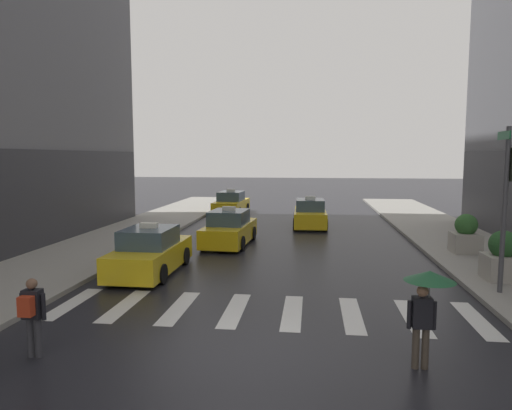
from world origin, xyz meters
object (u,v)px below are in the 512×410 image
traffic_light_pole (509,186)px  taxi_lead (150,253)px  taxi_fourth (231,204)px  pedestrian_with_backpack (32,312)px  taxi_second (229,229)px  taxi_third (310,214)px  pedestrian_with_umbrella (427,293)px  planter_near_corner (503,258)px  planter_mid_block (466,235)px

traffic_light_pole → taxi_lead: bearing=172.5°
taxi_fourth → pedestrian_with_backpack: size_ratio=2.80×
taxi_second → taxi_third: same height
taxi_second → pedestrian_with_umbrella: size_ratio=2.38×
taxi_second → pedestrian_with_backpack: (-1.80, -12.42, 0.25)m
traffic_light_pole → pedestrian_with_umbrella: 6.26m
traffic_light_pole → planter_near_corner: 2.85m
taxi_second → taxi_third: 7.06m
traffic_light_pole → pedestrian_with_umbrella: (-3.39, -4.97, -1.74)m
taxi_lead → pedestrian_with_umbrella: pedestrian_with_umbrella is taller
pedestrian_with_umbrella → pedestrian_with_backpack: pedestrian_with_umbrella is taller
taxi_third → taxi_fourth: size_ratio=0.99×
traffic_light_pole → taxi_fourth: size_ratio=1.04×
pedestrian_with_umbrella → pedestrian_with_backpack: bearing=-176.6°
pedestrian_with_umbrella → pedestrian_with_backpack: size_ratio=1.18×
taxi_lead → taxi_second: same height
pedestrian_with_umbrella → planter_mid_block: 11.52m
traffic_light_pole → planter_near_corner: bearing=70.5°
taxi_lead → planter_near_corner: 11.74m
planter_near_corner → pedestrian_with_umbrella: bearing=-121.3°
taxi_second → planter_mid_block: bearing=-6.8°
planter_near_corner → taxi_fourth: bearing=125.2°
pedestrian_with_backpack → planter_near_corner: (11.71, 6.91, -0.10)m
planter_near_corner → traffic_light_pole: bearing=-109.5°
taxi_lead → planter_mid_block: size_ratio=2.84×
planter_mid_block → pedestrian_with_umbrella: bearing=-111.1°
taxi_lead → taxi_third: bearing=64.3°
taxi_fourth → planter_near_corner: size_ratio=2.89×
traffic_light_pole → taxi_second: size_ratio=1.04×
taxi_third → pedestrian_with_backpack: bearing=-106.6°
taxi_third → taxi_fourth: 7.67m
taxi_lead → taxi_second: (1.83, 5.50, 0.00)m
taxi_fourth → planter_near_corner: 20.49m
taxi_fourth → pedestrian_with_umbrella: size_ratio=2.39×
traffic_light_pole → pedestrian_with_backpack: size_ratio=2.91×
pedestrian_with_umbrella → pedestrian_with_backpack: (-7.80, -0.47, -0.54)m
pedestrian_with_backpack → planter_near_corner: 13.60m
taxi_third → planter_mid_block: bearing=-48.3°
taxi_second → taxi_fourth: size_ratio=1.00×
taxi_third → pedestrian_with_umbrella: (2.30, -17.95, 0.79)m
taxi_second → planter_mid_block: (10.13, -1.22, 0.15)m
traffic_light_pole → taxi_fourth: (-11.29, 18.22, -2.53)m
pedestrian_with_backpack → taxi_third: bearing=73.4°
traffic_light_pole → taxi_lead: (-11.22, 1.48, -2.53)m
planter_near_corner → planter_mid_block: size_ratio=1.00×
taxi_second → pedestrian_with_umbrella: 13.39m
taxi_second → taxi_third: size_ratio=1.01×
traffic_light_pole → taxi_lead: 11.60m
taxi_third → planter_near_corner: 13.08m
taxi_lead → planter_mid_block: taxi_lead is taller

